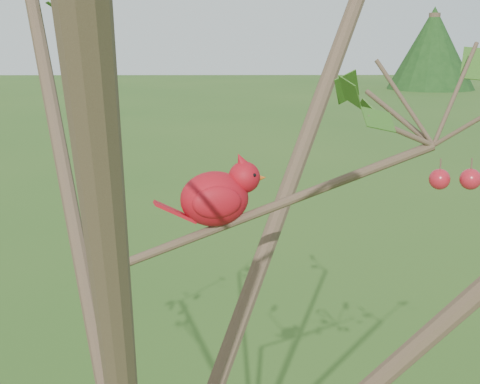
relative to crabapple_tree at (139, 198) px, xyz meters
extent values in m
sphere|color=#AE1824|center=(0.56, 0.12, 0.01)|extent=(0.04, 0.04, 0.04)
sphere|color=#AE1824|center=(0.61, 0.10, 0.01)|extent=(0.04, 0.04, 0.04)
ellipsoid|color=#AE0E1B|center=(0.13, 0.11, -0.03)|extent=(0.15, 0.13, 0.10)
sphere|color=#AE0E1B|center=(0.18, 0.12, 0.01)|extent=(0.07, 0.07, 0.06)
cone|color=#AE0E1B|center=(0.18, 0.12, 0.04)|extent=(0.05, 0.04, 0.05)
cone|color=#D85914|center=(0.21, 0.13, 0.01)|extent=(0.03, 0.03, 0.02)
ellipsoid|color=black|center=(0.20, 0.13, 0.01)|extent=(0.02, 0.03, 0.03)
cube|color=#AE0E1B|center=(0.05, 0.09, -0.05)|extent=(0.08, 0.05, 0.05)
ellipsoid|color=#AE0E1B|center=(0.11, 0.15, -0.02)|extent=(0.10, 0.05, 0.06)
ellipsoid|color=#AE0E1B|center=(0.13, 0.07, -0.02)|extent=(0.10, 0.05, 0.06)
cylinder|color=#493627|center=(9.11, 29.15, -0.46)|extent=(0.50, 0.50, 3.33)
cone|color=#163613|center=(9.11, 29.15, -0.32)|extent=(3.88, 3.88, 3.61)
camera|label=1|loc=(0.16, -1.11, 0.27)|focal=50.00mm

